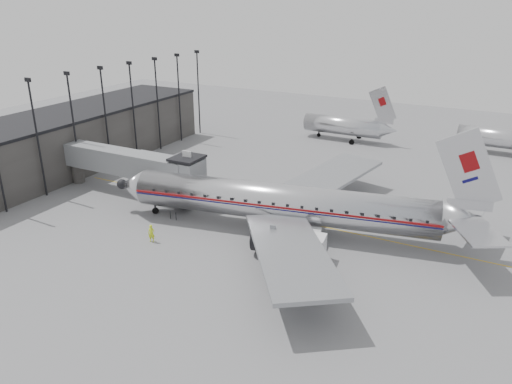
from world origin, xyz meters
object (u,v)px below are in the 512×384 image
Objects in this scene: airliner at (289,203)px; service_van at (297,245)px; baggage_cart_navy at (289,234)px; ramp_worker at (151,233)px; baggage_cart_white at (310,237)px.

service_van is (3.29, -5.17, -1.93)m from airliner.
airliner is 7.00× the size of service_van.
service_van is 2.44× the size of baggage_cart_navy.
airliner is at bearing 15.14° from ramp_worker.
ramp_worker is (-15.19, -7.23, 0.03)m from baggage_cart_white.
service_van is 3.78m from baggage_cart_navy.
baggage_cart_white is (3.38, -1.93, -2.39)m from airliner.
ramp_worker is (-15.11, -3.99, -0.43)m from service_van.
baggage_cart_navy is (-2.26, 2.98, -0.53)m from service_van.
service_van is 3.06× the size of ramp_worker.
baggage_cart_navy is 14.61m from ramp_worker.
airliner is at bearing 136.08° from baggage_cart_white.
baggage_cart_white is (2.35, 0.26, 0.07)m from baggage_cart_navy.
airliner is 17.12× the size of baggage_cart_navy.
airliner is 4.57m from baggage_cart_white.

